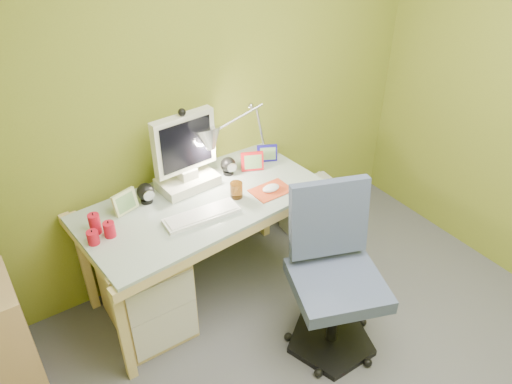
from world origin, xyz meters
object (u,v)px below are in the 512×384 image
desk (206,250)px  radiator (307,204)px  task_chair (338,282)px  desk_lamp (251,120)px  monitor (184,145)px  side_ledge (2,339)px

desk → radiator: (0.98, 0.23, -0.18)m
desk → radiator: bearing=8.0°
desk → task_chair: size_ratio=1.43×
desk_lamp → desk: bearing=-168.5°
monitor → desk: bearing=-94.8°
desk → desk_lamp: size_ratio=2.25×
desk_lamp → radiator: (0.53, 0.05, -0.86)m
desk → monitor: bearing=84.8°
monitor → task_chair: monitor is taller
monitor → task_chair: bearing=-71.5°
desk → side_ledge: 1.19m
monitor → radiator: 1.29m
task_chair → monitor: bearing=133.4°
desk_lamp → side_ledge: size_ratio=0.88×
desk_lamp → side_ledge: bearing=176.3°
side_ledge → radiator: size_ratio=1.83×
monitor → desk_lamp: bearing=-4.8°
monitor → radiator: bearing=-1.9°
desk → side_ledge: size_ratio=1.98×
desk → task_chair: (0.40, -0.74, 0.11)m
desk_lamp → side_ledge: (-1.63, -0.19, -0.70)m
desk → desk_lamp: bearing=16.6°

